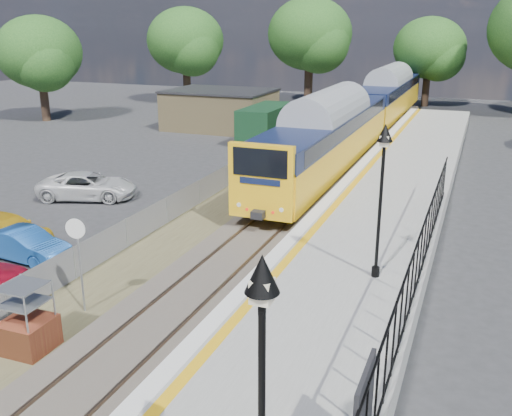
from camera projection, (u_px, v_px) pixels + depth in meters
The scene contains 16 objects.
ground at pixel (111, 372), 13.94m from camera, with size 120.00×120.00×0.00m, color #2D2D30.
track_bed at pixel (245, 236), 22.64m from camera, with size 5.90×80.00×0.29m.
platform at pixel (353, 260), 19.40m from camera, with size 5.00×70.00×0.90m, color gray.
platform_edge at pixel (295, 240), 19.99m from camera, with size 0.90×70.00×0.01m.
victorian_lamp_south at pixel (262, 343), 7.15m from camera, with size 0.44×0.44×4.60m.
victorian_lamp_north at pixel (383, 166), 16.07m from camera, with size 0.44×0.44×4.60m.
palisade_fence at pixel (402, 312), 13.06m from camera, with size 0.12×26.00×2.00m.
wire_fence at pixel (189, 198), 25.85m from camera, with size 0.06×52.00×1.20m.
outbuilding at pixel (229, 112), 44.91m from camera, with size 10.80×10.10×3.12m.
tree_line at pixel (411, 43), 48.56m from camera, with size 56.80×43.80×11.88m.
train at pixel (365, 110), 40.23m from camera, with size 2.82×40.83×3.51m.
brick_plinth at pixel (27, 320), 14.56m from camera, with size 1.20×1.20×1.90m.
speed_sign at pixel (78, 249), 16.17m from camera, with size 0.59×0.15×2.95m.
car_blue at pixel (26, 245), 20.40m from camera, with size 1.23×3.53×1.16m, color #194D9B.
car_yellow at pixel (8, 230), 21.90m from camera, with size 1.59×3.91×1.14m, color gold.
car_white at pixel (87, 186), 27.62m from camera, with size 2.14×4.64×1.29m, color silver.
Camera 1 is at (7.75, -9.87, 8.11)m, focal length 40.00 mm.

